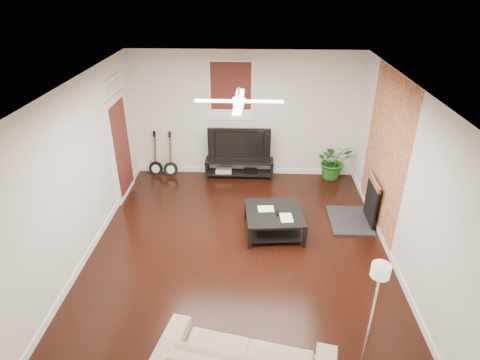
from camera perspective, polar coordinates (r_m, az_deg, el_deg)
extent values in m
cube|color=black|center=(6.96, -0.14, -9.96)|extent=(5.00, 6.00, 0.01)
cube|color=white|center=(5.71, -0.17, 12.95)|extent=(5.00, 6.00, 0.01)
cube|color=silver|center=(8.98, 0.70, 9.09)|extent=(5.00, 0.01, 2.80)
cube|color=silver|center=(3.80, -2.29, -20.73)|extent=(5.00, 0.01, 2.80)
cube|color=silver|center=(6.79, -21.75, 0.72)|extent=(0.01, 6.00, 2.80)
cube|color=silver|center=(6.60, 22.07, -0.09)|extent=(0.01, 6.00, 2.80)
cube|color=#A95936|center=(7.46, 19.72, 3.46)|extent=(0.02, 2.20, 2.80)
cube|color=black|center=(7.78, 16.61, -2.78)|extent=(0.80, 1.10, 0.92)
cube|color=#39140F|center=(8.81, -1.28, 12.45)|extent=(1.00, 0.06, 1.30)
cube|color=white|center=(8.45, -16.56, 5.62)|extent=(0.08, 1.00, 2.50)
cube|color=black|center=(9.23, -0.08, 1.67)|extent=(1.53, 0.41, 0.43)
imported|color=black|center=(9.00, -0.08, 5.22)|extent=(1.37, 0.18, 0.79)
cube|color=black|center=(7.33, 4.80, -5.91)|extent=(1.08, 1.08, 0.42)
imported|color=#215C1A|center=(9.33, 13.02, 2.69)|extent=(0.88, 0.80, 0.86)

